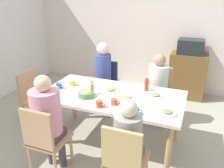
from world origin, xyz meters
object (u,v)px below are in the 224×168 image
chair_3 (45,138)px  person_3 (47,116)px  dining_table (112,100)px  cup_0 (99,104)px  chair_1 (34,95)px  microwave (191,47)px  plate_0 (167,112)px  cup_2 (136,111)px  person_0 (128,141)px  chair_2 (105,83)px  cup_1 (114,102)px  chair_0 (124,159)px  bowl_0 (86,94)px  plate_2 (111,90)px  bottle_0 (92,88)px  plate_1 (127,98)px  plate_3 (156,96)px  cup_4 (59,86)px  person_2 (103,73)px  person_4 (158,83)px  chair_4 (158,91)px  side_cabinet (187,75)px  cup_3 (73,83)px  bottle_1 (147,84)px

chair_3 → person_3: bearing=90.0°
dining_table → cup_0: cup_0 is taller
chair_1 → microwave: bearing=42.8°
plate_0 → cup_2: (-0.32, -0.14, 0.03)m
person_0 → chair_2: person_0 is taller
cup_1 → chair_3: bearing=-134.5°
cup_1 → cup_2: (0.31, -0.13, 0.00)m
chair_0 → bowl_0: (-0.76, 0.68, 0.28)m
plate_2 → bottle_0: 0.28m
chair_1 → plate_1: 1.56m
chair_0 → bottle_0: bottle_0 is taller
dining_table → plate_3: bearing=14.9°
person_3 → chair_3: bearing=-90.0°
cup_4 → microwave: microwave is taller
person_2 → person_4: size_ratio=1.09×
chair_4 → bottle_0: bottle_0 is taller
person_0 → person_2: person_2 is taller
plate_0 → side_cabinet: 2.27m
person_2 → cup_0: person_2 is taller
chair_0 → plate_2: chair_0 is taller
dining_table → person_2: person_2 is taller
person_0 → cup_3: bearing=142.6°
chair_4 → person_2: bearing=-174.4°
person_0 → bottle_0: (-0.72, 0.68, 0.18)m
chair_1 → bottle_1: 1.76m
person_2 → cup_3: (-0.18, -0.69, 0.04)m
chair_3 → cup_4: (-0.30, 0.79, 0.28)m
person_4 → cup_0: bearing=-112.4°
side_cabinet → plate_0: bearing=-92.1°
chair_0 → cup_3: 1.49m
cup_3 → person_2: bearing=75.2°
dining_table → plate_1: size_ratio=8.59×
chair_2 → cup_0: chair_2 is taller
cup_0 → side_cabinet: side_cabinet is taller
plate_2 → cup_3: (-0.59, -0.01, 0.02)m
chair_3 → dining_table: bearing=61.6°
person_2 → cup_3: bearing=-104.8°
chair_0 → cup_4: (-1.24, 0.79, 0.28)m
chair_1 → chair_0: bearing=-25.9°
chair_2 → person_0: bearing=-60.2°
plate_3 → cup_1: 0.59m
person_2 → side_cabinet: bearing=43.1°
chair_1 → chair_2: bearing=45.6°
chair_0 → chair_1: (-1.78, 0.86, 0.00)m
chair_2 → person_4: (0.93, -0.09, 0.18)m
plate_0 → bottle_0: bottle_0 is taller
plate_3 → person_0: bearing=-95.3°
bottle_1 → cup_4: bearing=-162.1°
bowl_0 → cup_4: bowl_0 is taller
dining_table → plate_0: size_ratio=8.78×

